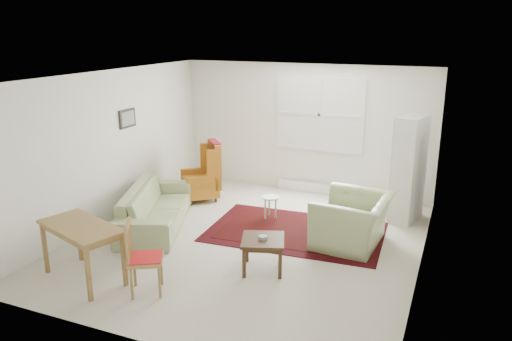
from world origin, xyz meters
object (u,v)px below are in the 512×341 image
at_px(desk, 83,252).
at_px(stool, 270,207).
at_px(desk_chair, 146,257).
at_px(coffee_table, 263,254).
at_px(sofa, 156,199).
at_px(armchair, 352,216).
at_px(wingback_chair, 200,171).
at_px(cabinet, 409,169).

bearing_deg(desk, stool, 63.90).
xyz_separation_m(desk, desk_chair, (0.94, 0.04, 0.09)).
xyz_separation_m(stool, desk_chair, (-0.50, -2.90, 0.27)).
bearing_deg(coffee_table, sofa, 160.31).
distance_m(sofa, armchair, 3.17).
bearing_deg(desk_chair, wingback_chair, -11.78).
relative_size(wingback_chair, stool, 2.86).
xyz_separation_m(coffee_table, stool, (-0.60, 1.80, -0.03)).
bearing_deg(cabinet, coffee_table, -107.14).
height_order(coffee_table, stool, coffee_table).
relative_size(wingback_chair, coffee_table, 2.01).
xyz_separation_m(wingback_chair, desk, (0.12, -3.31, -0.19)).
xyz_separation_m(stool, desk, (-1.44, -2.93, 0.18)).
relative_size(desk, desk_chair, 1.27).
relative_size(armchair, wingback_chair, 1.04).
bearing_deg(armchair, desk_chair, -36.68).
distance_m(coffee_table, desk, 2.33).
xyz_separation_m(armchair, cabinet, (0.63, 1.36, 0.44)).
bearing_deg(desk_chair, cabinet, -65.00).
distance_m(armchair, desk, 3.82).
bearing_deg(sofa, desk_chair, -170.68).
bearing_deg(sofa, wingback_chair, -23.67).
xyz_separation_m(wingback_chair, cabinet, (3.71, 0.47, 0.33)).
bearing_deg(desk_chair, stool, -39.52).
bearing_deg(desk, cabinet, 46.51).
relative_size(wingback_chair, cabinet, 0.63).
bearing_deg(desk, wingback_chair, 92.14).
height_order(wingback_chair, desk, wingback_chair).
bearing_deg(coffee_table, desk, -150.89).
distance_m(wingback_chair, coffee_table, 3.08).
bearing_deg(stool, sofa, -148.09).
distance_m(cabinet, desk_chair, 4.60).
distance_m(coffee_table, desk_chair, 1.57).
distance_m(sofa, desk, 1.94).
xyz_separation_m(sofa, coffee_table, (2.22, -0.79, -0.22)).
bearing_deg(desk, desk_chair, 2.21).
relative_size(coffee_table, cabinet, 0.31).
distance_m(stool, desk_chair, 2.95).
bearing_deg(desk, sofa, 95.38).
height_order(stool, desk_chair, desk_chair).
relative_size(sofa, coffee_table, 3.93).
xyz_separation_m(coffee_table, desk, (-2.03, -1.13, 0.15)).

